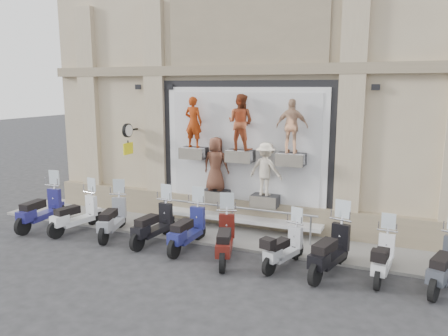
{
  "coord_description": "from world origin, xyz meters",
  "views": [
    {
      "loc": [
        4.55,
        -9.45,
        4.39
      ],
      "look_at": [
        -0.23,
        1.9,
        2.06
      ],
      "focal_mm": 35.0,
      "sensor_mm": 36.0,
      "label": 1
    }
  ],
  "objects_px": {
    "scooter_a": "(40,201)",
    "scooter_c": "(112,210)",
    "guard_rail": "(233,221)",
    "scooter_i": "(383,250)",
    "scooter_b": "(75,207)",
    "scooter_h": "(330,241)",
    "clock_sign_bracket": "(128,135)",
    "scooter_j": "(446,255)",
    "scooter_d": "(153,216)",
    "scooter_g": "(284,240)",
    "scooter_f": "(225,230)",
    "scooter_e": "(187,221)"
  },
  "relations": [
    {
      "from": "scooter_a",
      "to": "scooter_c",
      "type": "relative_size",
      "value": 1.07
    },
    {
      "from": "guard_rail",
      "to": "scooter_i",
      "type": "relative_size",
      "value": 2.9
    },
    {
      "from": "scooter_b",
      "to": "scooter_i",
      "type": "relative_size",
      "value": 1.11
    },
    {
      "from": "guard_rail",
      "to": "scooter_h",
      "type": "distance_m",
      "value": 3.48
    },
    {
      "from": "clock_sign_bracket",
      "to": "scooter_j",
      "type": "relative_size",
      "value": 0.52
    },
    {
      "from": "scooter_d",
      "to": "scooter_b",
      "type": "bearing_deg",
      "value": -171.83
    },
    {
      "from": "scooter_b",
      "to": "scooter_h",
      "type": "distance_m",
      "value": 7.61
    },
    {
      "from": "guard_rail",
      "to": "scooter_c",
      "type": "relative_size",
      "value": 2.58
    },
    {
      "from": "scooter_h",
      "to": "scooter_g",
      "type": "bearing_deg",
      "value": -165.98
    },
    {
      "from": "scooter_d",
      "to": "scooter_h",
      "type": "relative_size",
      "value": 0.95
    },
    {
      "from": "scooter_c",
      "to": "scooter_d",
      "type": "height_order",
      "value": "scooter_c"
    },
    {
      "from": "clock_sign_bracket",
      "to": "scooter_f",
      "type": "distance_m",
      "value": 5.32
    },
    {
      "from": "scooter_j",
      "to": "scooter_d",
      "type": "bearing_deg",
      "value": -161.91
    },
    {
      "from": "clock_sign_bracket",
      "to": "scooter_f",
      "type": "relative_size",
      "value": 0.51
    },
    {
      "from": "guard_rail",
      "to": "scooter_e",
      "type": "relative_size",
      "value": 2.56
    },
    {
      "from": "scooter_e",
      "to": "scooter_j",
      "type": "bearing_deg",
      "value": 1.54
    },
    {
      "from": "scooter_h",
      "to": "scooter_a",
      "type": "bearing_deg",
      "value": -165.98
    },
    {
      "from": "scooter_c",
      "to": "scooter_i",
      "type": "xyz_separation_m",
      "value": [
        7.51,
        0.02,
        -0.09
      ]
    },
    {
      "from": "guard_rail",
      "to": "scooter_i",
      "type": "distance_m",
      "value": 4.46
    },
    {
      "from": "scooter_a",
      "to": "scooter_c",
      "type": "bearing_deg",
      "value": 1.37
    },
    {
      "from": "scooter_a",
      "to": "scooter_h",
      "type": "distance_m",
      "value": 8.92
    },
    {
      "from": "scooter_b",
      "to": "scooter_g",
      "type": "relative_size",
      "value": 1.13
    },
    {
      "from": "scooter_g",
      "to": "scooter_i",
      "type": "bearing_deg",
      "value": 23.23
    },
    {
      "from": "scooter_f",
      "to": "scooter_h",
      "type": "height_order",
      "value": "scooter_h"
    },
    {
      "from": "scooter_a",
      "to": "scooter_f",
      "type": "distance_m",
      "value": 6.34
    },
    {
      "from": "scooter_g",
      "to": "scooter_d",
      "type": "bearing_deg",
      "value": -165.26
    },
    {
      "from": "guard_rail",
      "to": "scooter_f",
      "type": "bearing_deg",
      "value": -74.33
    },
    {
      "from": "scooter_f",
      "to": "scooter_g",
      "type": "distance_m",
      "value": 1.5
    },
    {
      "from": "scooter_c",
      "to": "scooter_d",
      "type": "bearing_deg",
      "value": -16.9
    },
    {
      "from": "clock_sign_bracket",
      "to": "scooter_b",
      "type": "relative_size",
      "value": 0.53
    },
    {
      "from": "scooter_c",
      "to": "scooter_j",
      "type": "bearing_deg",
      "value": -16.31
    },
    {
      "from": "scooter_i",
      "to": "scooter_j",
      "type": "distance_m",
      "value": 1.28
    },
    {
      "from": "scooter_h",
      "to": "scooter_d",
      "type": "bearing_deg",
      "value": -168.11
    },
    {
      "from": "scooter_e",
      "to": "scooter_g",
      "type": "distance_m",
      "value": 2.73
    },
    {
      "from": "scooter_c",
      "to": "scooter_h",
      "type": "relative_size",
      "value": 0.95
    },
    {
      "from": "scooter_g",
      "to": "clock_sign_bracket",
      "type": "bearing_deg",
      "value": 178.41
    },
    {
      "from": "scooter_f",
      "to": "scooter_g",
      "type": "xyz_separation_m",
      "value": [
        1.48,
        0.2,
        -0.11
      ]
    },
    {
      "from": "scooter_b",
      "to": "scooter_h",
      "type": "height_order",
      "value": "scooter_h"
    },
    {
      "from": "scooter_b",
      "to": "scooter_h",
      "type": "relative_size",
      "value": 0.94
    },
    {
      "from": "scooter_b",
      "to": "scooter_g",
      "type": "distance_m",
      "value": 6.51
    },
    {
      "from": "scooter_a",
      "to": "scooter_i",
      "type": "xyz_separation_m",
      "value": [
        10.08,
        0.22,
        -0.14
      ]
    },
    {
      "from": "clock_sign_bracket",
      "to": "scooter_c",
      "type": "height_order",
      "value": "clock_sign_bracket"
    },
    {
      "from": "scooter_c",
      "to": "clock_sign_bracket",
      "type": "bearing_deg",
      "value": 92.86
    },
    {
      "from": "scooter_e",
      "to": "guard_rail",
      "type": "bearing_deg",
      "value": 63.47
    },
    {
      "from": "scooter_b",
      "to": "scooter_g",
      "type": "bearing_deg",
      "value": 11.55
    },
    {
      "from": "scooter_b",
      "to": "scooter_e",
      "type": "distance_m",
      "value": 3.78
    },
    {
      "from": "scooter_f",
      "to": "scooter_j",
      "type": "height_order",
      "value": "scooter_f"
    },
    {
      "from": "clock_sign_bracket",
      "to": "guard_rail",
      "type": "bearing_deg",
      "value": -6.84
    },
    {
      "from": "scooter_c",
      "to": "scooter_i",
      "type": "relative_size",
      "value": 1.12
    },
    {
      "from": "scooter_g",
      "to": "scooter_j",
      "type": "relative_size",
      "value": 0.87
    }
  ]
}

